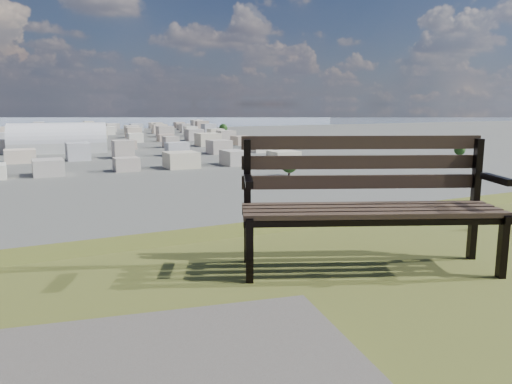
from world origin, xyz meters
TOP-DOWN VIEW (x-y plane):
  - park_bench at (0.68, 2.78)m, footprint 2.03×1.34m
  - arena at (20.77, 295.11)m, footprint 52.93×27.89m
  - city_blocks at (0.00, 394.44)m, footprint 395.00×361.00m
  - bay_water at (0.00, 900.00)m, footprint 2400.00×700.00m

SIDE VIEW (x-z plane):
  - bay_water at x=0.00m, z-range -0.06..0.06m
  - city_blocks at x=0.00m, z-range 0.00..7.00m
  - arena at x=20.77m, z-range -5.64..15.70m
  - park_bench at x=0.68m, z-range 25.07..26.09m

